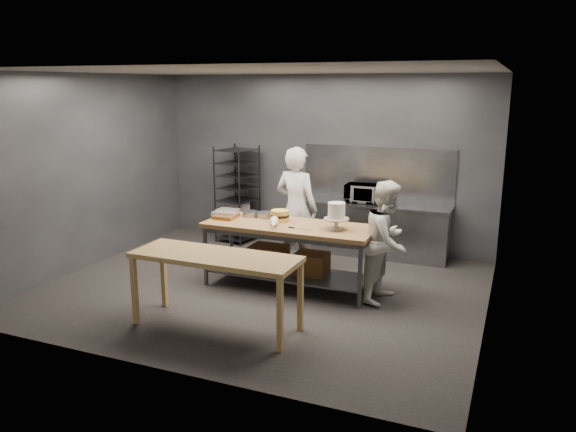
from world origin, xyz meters
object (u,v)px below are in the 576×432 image
Objects in this scene: microwave at (362,193)px; layer_cake at (280,216)px; frosted_cake_stand at (336,213)px; speed_rack at (237,195)px; near_counter at (215,262)px; chef_right at (387,241)px; chef_behind at (296,209)px; work_table at (288,248)px.

microwave is 2.10× the size of layer_cake.
layer_cake is (-0.89, 0.15, -0.15)m from frosted_cake_stand.
layer_cake is at bearing -47.58° from speed_rack.
chef_right is at bearing 44.62° from near_counter.
chef_right is 1.59m from layer_cake.
frosted_cake_stand is at bearing 58.18° from near_counter.
near_counter is at bearing -121.82° from frosted_cake_stand.
chef_behind is 1.36m from microwave.
chef_right reaches higher than microwave.
frosted_cake_stand is 1.44× the size of layer_cake.
chef_behind reaches higher than chef_right.
frosted_cake_stand is (2.50, -1.91, 0.29)m from speed_rack.
chef_right is (1.40, 0.03, 0.24)m from work_table.
chef_behind is at bearing -34.00° from speed_rack.
microwave reaches higher than work_table.
chef_behind is 7.43× the size of layer_cake.
layer_cake is (1.61, -1.76, 0.14)m from speed_rack.
layer_cake is at bearing 148.90° from work_table.
speed_rack reaches higher than chef_right.
microwave is (0.73, 1.15, 0.09)m from chef_behind.
speed_rack is at bearing 133.66° from work_table.
chef_right is 4.37× the size of frosted_cake_stand.
layer_cake reaches higher than work_table.
chef_right reaches higher than layer_cake.
work_table is 2.07m from microwave.
chef_right is at bearing -30.00° from speed_rack.
chef_behind is at bearing 103.68° from work_table.
chef_right is (1.60, -0.77, -0.15)m from chef_behind.
near_counter is 1.23× the size of chef_right.
work_table is 1.20× the size of near_counter.
work_table is 1.25× the size of chef_behind.
microwave reaches higher than near_counter.
speed_rack is 1.92m from chef_behind.
frosted_cake_stand reaches higher than work_table.
work_table is at bearing 100.00° from chef_right.
work_table is 1.48× the size of chef_right.
near_counter is 3.79m from speed_rack.
work_table reaches higher than near_counter.
chef_right is 0.77m from frosted_cake_stand.
microwave is at bearing 74.65° from work_table.
speed_rack is 3.23× the size of microwave.
chef_behind is at bearing 88.65° from near_counter.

